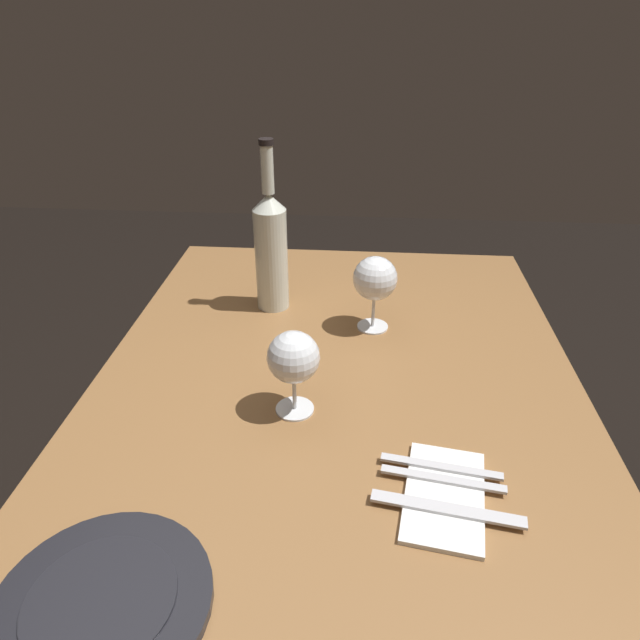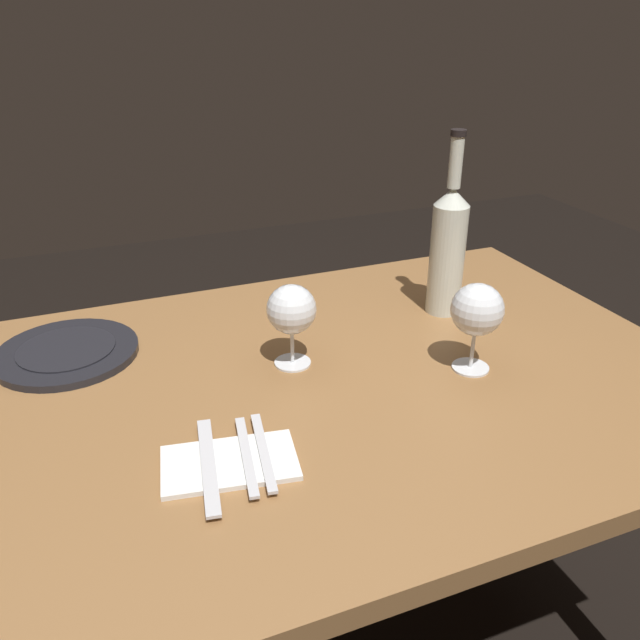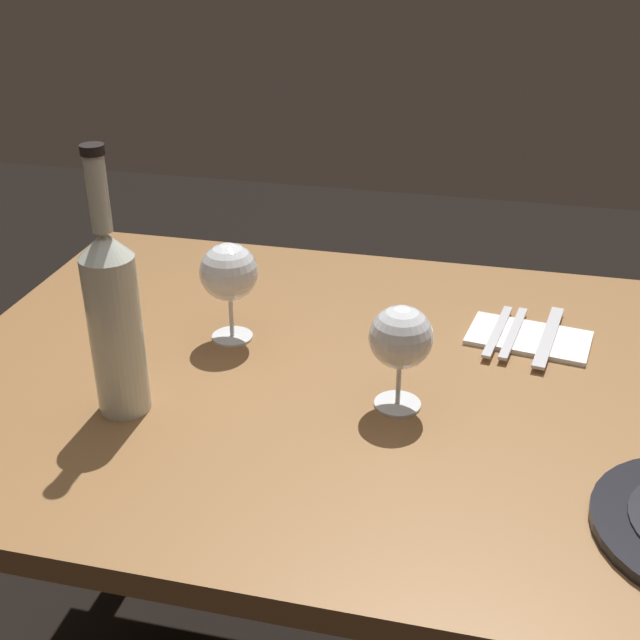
{
  "view_description": "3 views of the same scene",
  "coord_description": "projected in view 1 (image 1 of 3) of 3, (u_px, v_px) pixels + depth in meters",
  "views": [
    {
      "loc": [
        0.81,
        0.04,
        1.36
      ],
      "look_at": [
        -0.05,
        -0.03,
        0.86
      ],
      "focal_mm": 31.76,
      "sensor_mm": 36.0,
      "label": 1
    },
    {
      "loc": [
        0.38,
        0.88,
        1.33
      ],
      "look_at": [
        -0.01,
        -0.09,
        0.81
      ],
      "focal_mm": 36.03,
      "sensor_mm": 36.0,
      "label": 2
    },
    {
      "loc": [
        0.16,
        -1.03,
        1.38
      ],
      "look_at": [
        -0.06,
        -0.07,
        0.86
      ],
      "focal_mm": 46.07,
      "sensor_mm": 36.0,
      "label": 3
    }
  ],
  "objects": [
    {
      "name": "fork_inner",
      "position": [
        443.0,
        479.0,
        0.82
      ],
      "size": [
        0.04,
        0.18,
        0.0
      ],
      "color": "silver",
      "rests_on": "folded_napkin"
    },
    {
      "name": "wine_bottle",
      "position": [
        271.0,
        248.0,
        1.23
      ],
      "size": [
        0.07,
        0.07,
        0.37
      ],
      "color": "silver",
      "rests_on": "dining_table"
    },
    {
      "name": "wine_glass_left",
      "position": [
        293.0,
        359.0,
        0.92
      ],
      "size": [
        0.09,
        0.09,
        0.15
      ],
      "color": "white",
      "rests_on": "dining_table"
    },
    {
      "name": "dining_table",
      "position": [
        335.0,
        432.0,
        1.06
      ],
      "size": [
        1.3,
        0.9,
        0.74
      ],
      "color": "olive",
      "rests_on": "ground"
    },
    {
      "name": "fork_outer",
      "position": [
        441.0,
        467.0,
        0.84
      ],
      "size": [
        0.04,
        0.18,
        0.0
      ],
      "color": "silver",
      "rests_on": "folded_napkin"
    },
    {
      "name": "dinner_plate",
      "position": [
        102.0,
        603.0,
        0.66
      ],
      "size": [
        0.26,
        0.26,
        0.02
      ],
      "color": "black",
      "rests_on": "dining_table"
    },
    {
      "name": "ground_plane",
      "position": [
        331.0,
        636.0,
        1.38
      ],
      "size": [
        6.0,
        6.0,
        0.0
      ],
      "primitive_type": "plane",
      "color": "black"
    },
    {
      "name": "table_knife",
      "position": [
        447.0,
        509.0,
        0.77
      ],
      "size": [
        0.05,
        0.21,
        0.0
      ],
      "color": "silver",
      "rests_on": "folded_napkin"
    },
    {
      "name": "folded_napkin",
      "position": [
        444.0,
        496.0,
        0.8
      ],
      "size": [
        0.21,
        0.14,
        0.01
      ],
      "color": "white",
      "rests_on": "dining_table"
    },
    {
      "name": "wine_glass_right",
      "position": [
        375.0,
        280.0,
        1.16
      ],
      "size": [
        0.09,
        0.09,
        0.16
      ],
      "color": "white",
      "rests_on": "dining_table"
    }
  ]
}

